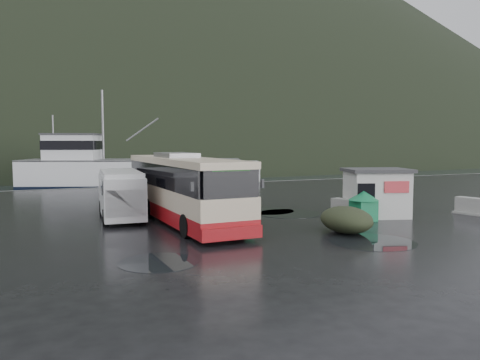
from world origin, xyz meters
name	(u,v)px	position (x,y,z in m)	size (l,w,h in m)	color
ground	(234,223)	(0.00, 0.00, 0.00)	(160.00, 160.00, 0.00)	black
harbor_water	(71,157)	(0.00, 110.00, 0.00)	(300.00, 180.00, 0.02)	black
quay_edge	(144,186)	(0.00, 20.00, 0.00)	(160.00, 0.60, 1.50)	#999993
headland	(73,149)	(10.00, 250.00, 0.00)	(780.00, 540.00, 570.00)	black
coach_bus	(183,221)	(-2.06, 1.39, 0.00)	(2.89, 11.46, 3.24)	beige
white_van	(121,218)	(-4.57, 3.52, 0.00)	(1.94, 5.62, 2.35)	silver
waste_bin_left	(363,221)	(5.87, -1.87, 0.00)	(1.02, 1.02, 1.43)	#157A49
waste_bin_right	(242,220)	(0.65, 0.61, 0.00)	(0.97, 0.97, 1.34)	#157A49
dome_tent	(346,233)	(3.33, -3.98, 0.00)	(1.96, 2.74, 1.08)	#29301D
ticket_kiosk	(376,217)	(7.22, -1.16, 0.00)	(3.09, 2.34, 2.41)	silver
jersey_barrier_a	(377,217)	(7.20, -1.26, 0.00)	(0.88, 1.76, 0.88)	#999993
jersey_barrier_b	(347,216)	(5.93, -0.52, 0.00)	(0.87, 1.75, 0.87)	#999993
jersey_barrier_c	(472,214)	(12.31, -2.51, 0.00)	(0.86, 1.72, 0.86)	#999993
fishing_trawler	(133,178)	(0.93, 29.51, 0.00)	(26.34, 5.77, 10.53)	silver
puddles	(287,225)	(1.92, -1.52, 0.01)	(11.57, 11.84, 0.01)	black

